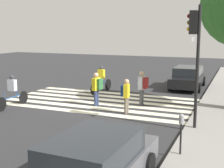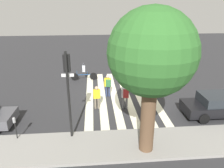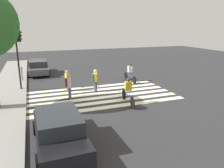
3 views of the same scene
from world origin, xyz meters
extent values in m
plane|color=#2D2D30|center=(0.00, 0.00, 0.00)|extent=(60.00, 60.00, 0.00)
cube|color=gray|center=(0.00, 6.25, 0.07)|extent=(36.00, 2.50, 0.14)
cube|color=#F2EDCC|center=(-2.33, 0.00, 0.00)|extent=(0.51, 10.00, 0.01)
cube|color=#F2EDCC|center=(-1.40, 0.00, 0.00)|extent=(0.51, 10.00, 0.01)
cube|color=#F2EDCC|center=(-0.47, 0.00, 0.00)|extent=(0.51, 10.00, 0.01)
cube|color=#F2EDCC|center=(0.47, 0.00, 0.00)|extent=(0.51, 10.00, 0.01)
cube|color=#F2EDCC|center=(1.40, 0.00, 0.00)|extent=(0.51, 10.00, 0.01)
cube|color=#F2EDCC|center=(2.33, 0.00, 0.00)|extent=(0.51, 10.00, 0.01)
cylinder|color=black|center=(3.20, 5.36, 2.33)|extent=(0.12, 0.12, 4.66)
cube|color=black|center=(3.20, 5.15, 4.04)|extent=(0.32, 0.26, 0.84)
cube|color=silver|center=(3.20, 5.15, 3.44)|extent=(0.60, 0.02, 0.16)
sphere|color=#590F0F|center=(3.20, 4.99, 4.27)|extent=(0.15, 0.15, 0.15)
sphere|color=#59470F|center=(3.20, 4.99, 4.04)|extent=(0.15, 0.15, 0.15)
sphere|color=gold|center=(3.20, 4.99, 3.81)|extent=(0.15, 0.15, 0.15)
cylinder|color=black|center=(6.00, 5.33, 0.54)|extent=(0.06, 0.06, 1.08)
cylinder|color=gray|center=(6.00, 5.33, 1.19)|extent=(0.15, 0.15, 0.22)
sphere|color=gray|center=(6.00, 5.33, 1.30)|extent=(0.14, 0.14, 0.14)
cylinder|color=brown|center=(-0.43, 6.72, 1.73)|extent=(0.66, 0.66, 3.46)
sphere|color=#2D6628|center=(-0.43, 6.72, 4.85)|extent=(3.70, 3.70, 3.70)
cylinder|color=#6B6051|center=(1.71, 2.12, 0.38)|extent=(0.14, 0.14, 0.76)
cylinder|color=#6B6051|center=(1.91, 2.12, 0.38)|extent=(0.14, 0.14, 0.76)
cube|color=yellow|center=(1.81, 2.12, 1.06)|extent=(0.46, 0.25, 0.60)
sphere|color=tan|center=(1.81, 2.12, 1.48)|extent=(0.24, 0.24, 0.24)
cube|color=navy|center=(1.79, 1.94, 1.06)|extent=(0.35, 0.19, 0.51)
cylinder|color=navy|center=(0.85, 0.20, 0.40)|extent=(0.15, 0.15, 0.80)
cylinder|color=navy|center=(1.06, 0.20, 0.40)|extent=(0.15, 0.15, 0.80)
cube|color=yellow|center=(0.96, 0.20, 1.11)|extent=(0.50, 0.30, 0.63)
sphere|color=tan|center=(0.96, 0.20, 1.55)|extent=(0.25, 0.25, 0.25)
cube|color=#2D6638|center=(0.92, 0.38, 1.11)|extent=(0.37, 0.23, 0.53)
cylinder|color=#4C4C51|center=(-0.15, 2.27, 0.41)|extent=(0.15, 0.15, 0.82)
cylinder|color=#4C4C51|center=(0.06, 2.27, 0.41)|extent=(0.15, 0.15, 0.82)
cube|color=silver|center=(-0.05, 2.27, 1.15)|extent=(0.51, 0.28, 0.65)
sphere|color=tan|center=(-0.05, 2.27, 1.61)|extent=(0.26, 0.26, 0.26)
cube|color=maroon|center=(-0.07, 2.46, 1.15)|extent=(0.38, 0.22, 0.55)
cylinder|color=black|center=(3.68, -3.45, 0.33)|extent=(0.67, 0.05, 0.67)
cylinder|color=black|center=(2.02, -3.48, 0.33)|extent=(0.67, 0.05, 0.67)
cube|color=#1E4C8C|center=(2.85, -3.47, 0.52)|extent=(1.41, 0.06, 0.04)
cylinder|color=#1E4C8C|center=(2.56, -3.47, 0.68)|extent=(0.03, 0.03, 0.32)
cylinder|color=#1E4C8C|center=(3.47, -3.45, 0.72)|extent=(0.03, 0.03, 0.40)
cube|color=silver|center=(2.85, -3.47, 1.11)|extent=(0.25, 0.40, 0.55)
sphere|color=#333338|center=(2.85, -3.47, 1.51)|extent=(0.22, 0.22, 0.22)
cylinder|color=black|center=(-1.37, -1.06, 0.36)|extent=(0.72, 0.12, 0.72)
cylinder|color=black|center=(-3.06, -0.88, 0.36)|extent=(0.72, 0.12, 0.72)
cube|color=#1E4C8C|center=(-2.21, -0.97, 0.56)|extent=(1.44, 0.19, 0.04)
cylinder|color=#1E4C8C|center=(-2.51, -0.94, 0.72)|extent=(0.03, 0.03, 0.32)
cylinder|color=#1E4C8C|center=(-1.58, -1.04, 0.76)|extent=(0.03, 0.03, 0.40)
cube|color=yellow|center=(-2.21, -0.97, 1.15)|extent=(0.28, 0.42, 0.55)
sphere|color=#333338|center=(-2.21, -0.97, 1.55)|extent=(0.22, 0.22, 0.22)
cube|color=black|center=(-5.77, 3.68, 0.56)|extent=(4.48, 1.82, 0.60)
cube|color=#23282D|center=(-5.77, 3.68, 1.14)|extent=(2.47, 1.66, 0.56)
cylinder|color=black|center=(-4.39, 4.56, 0.32)|extent=(0.64, 0.21, 0.64)
cylinder|color=black|center=(-4.37, 2.82, 0.32)|extent=(0.64, 0.21, 0.64)
cylinder|color=black|center=(7.41, 3.00, 0.32)|extent=(0.65, 0.22, 0.64)
camera|label=1|loc=(14.86, 6.82, 3.75)|focal=50.00mm
camera|label=2|loc=(1.92, 15.20, 6.86)|focal=35.00mm
camera|label=3|loc=(-13.94, 4.45, 4.75)|focal=35.00mm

